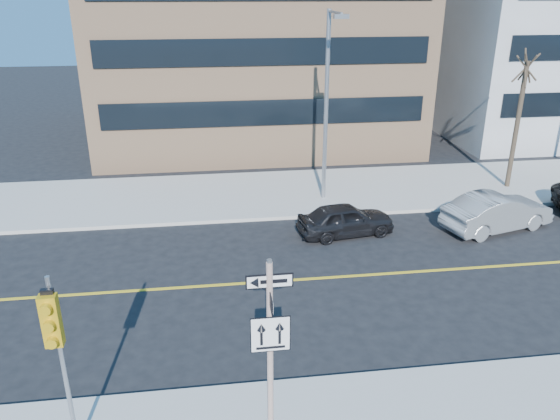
{
  "coord_description": "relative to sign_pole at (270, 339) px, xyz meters",
  "views": [
    {
      "loc": [
        -1.02,
        -11.53,
        8.93
      ],
      "look_at": [
        1.08,
        4.0,
        2.52
      ],
      "focal_mm": 35.0,
      "sensor_mm": 36.0,
      "label": 1
    }
  ],
  "objects": [
    {
      "name": "parked_car_a",
      "position": [
        4.08,
        9.78,
        -1.8
      ],
      "size": [
        2.04,
        3.91,
        1.27
      ],
      "primitive_type": "imported",
      "rotation": [
        0.0,
        0.0,
        1.72
      ],
      "color": "black",
      "rests_on": "ground"
    },
    {
      "name": "traffic_signal",
      "position": [
        -4.0,
        -0.15,
        0.59
      ],
      "size": [
        0.32,
        0.45,
        4.0
      ],
      "color": "gray",
      "rests_on": "near_sidewalk"
    },
    {
      "name": "streetlight_a",
      "position": [
        4.0,
        13.27,
        2.32
      ],
      "size": [
        0.55,
        2.25,
        8.0
      ],
      "color": "gray",
      "rests_on": "far_sidewalk"
    },
    {
      "name": "parked_car_b",
      "position": [
        10.11,
        9.48,
        -1.7
      ],
      "size": [
        2.71,
        4.74,
        1.48
      ],
      "primitive_type": "imported",
      "rotation": [
        0.0,
        0.0,
        1.84
      ],
      "color": "gray",
      "rests_on": "ground"
    },
    {
      "name": "street_tree_west",
      "position": [
        13.0,
        13.81,
        3.09
      ],
      "size": [
        1.8,
        1.8,
        6.35
      ],
      "color": "#31271D",
      "rests_on": "far_sidewalk"
    },
    {
      "name": "sign_pole",
      "position": [
        0.0,
        0.0,
        0.0
      ],
      "size": [
        0.92,
        0.92,
        4.06
      ],
      "color": "silver",
      "rests_on": "near_sidewalk"
    },
    {
      "name": "ground",
      "position": [
        0.0,
        2.51,
        -2.44
      ],
      "size": [
        120.0,
        120.0,
        0.0
      ],
      "primitive_type": "plane",
      "color": "black",
      "rests_on": "ground"
    }
  ]
}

